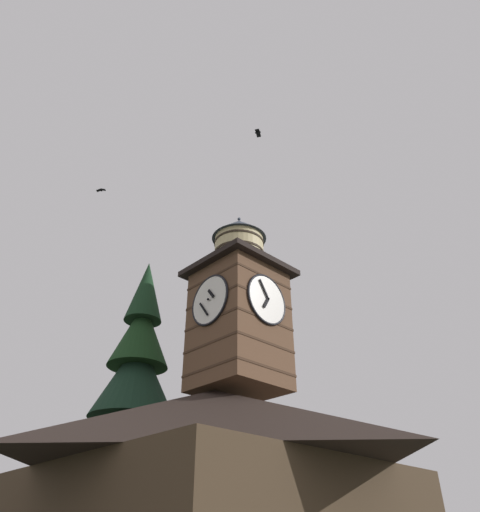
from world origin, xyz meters
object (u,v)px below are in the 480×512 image
object	(u,v)px
building_main	(212,479)
clock_tower	(239,307)
flying_bird_high	(258,132)
flying_bird_low	(101,190)
moon	(196,441)
pine_tree_behind	(130,427)

from	to	relation	value
building_main	clock_tower	distance (m)	6.98
flying_bird_high	flying_bird_low	world-z (taller)	flying_bird_high
building_main	moon	xyz separation A→B (m)	(-19.02, -24.78, 7.01)
clock_tower	flying_bird_low	size ratio (longest dim) A/B	19.32
moon	flying_bird_low	bearing A→B (deg)	42.13
moon	flying_bird_high	bearing A→B (deg)	55.39
pine_tree_behind	flying_bird_low	xyz separation A→B (m)	(3.52, 0.67, 10.37)
moon	flying_bird_high	size ratio (longest dim) A/B	3.82
clock_tower	flying_bird_high	bearing A→B (deg)	70.56
moon	flying_bird_low	world-z (taller)	flying_bird_low
building_main	flying_bird_high	xyz separation A→B (m)	(-0.14, 2.58, 15.45)
pine_tree_behind	moon	xyz separation A→B (m)	(-20.16, -20.75, 4.79)
flying_bird_high	pine_tree_behind	bearing A→B (deg)	-79.12
clock_tower	flying_bird_high	distance (m)	8.84
pine_tree_behind	flying_bird_low	world-z (taller)	flying_bird_low
pine_tree_behind	moon	distance (m)	29.32
clock_tower	flying_bird_high	world-z (taller)	flying_bird_high
building_main	clock_tower	xyz separation A→B (m)	(-0.89, 0.45, 6.90)
pine_tree_behind	flying_bird_high	world-z (taller)	flying_bird_high
clock_tower	flying_bird_high	size ratio (longest dim) A/B	15.18
flying_bird_high	clock_tower	bearing A→B (deg)	-109.44
moon	flying_bird_high	distance (m)	34.30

